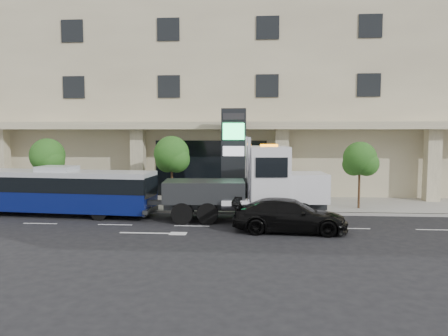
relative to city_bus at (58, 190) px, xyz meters
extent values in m
plane|color=black|center=(8.08, -0.81, -1.44)|extent=(120.00, 120.00, 0.00)
cube|color=gray|center=(8.08, 4.19, -1.37)|extent=(120.00, 6.00, 0.15)
cube|color=gray|center=(8.08, 1.19, -1.37)|extent=(120.00, 0.30, 0.15)
cube|color=tan|center=(8.08, 14.69, 8.56)|extent=(60.00, 15.00, 20.00)
cube|color=tan|center=(8.08, 5.99, 3.76)|extent=(60.00, 2.80, 0.50)
cube|color=black|center=(8.08, 7.16, 0.71)|extent=(8.00, 0.12, 4.00)
cube|color=tan|center=(-6.92, 5.99, 1.16)|extent=(0.90, 0.90, 4.90)
cube|color=tan|center=(3.08, 5.99, 1.16)|extent=(0.90, 0.90, 4.90)
cube|color=tan|center=(13.08, 5.99, 1.16)|extent=(0.90, 0.90, 4.90)
cube|color=tan|center=(23.08, 5.99, 1.16)|extent=(0.90, 0.90, 4.90)
cylinder|color=#422B19|center=(-1.92, 2.79, 0.11)|extent=(0.14, 0.14, 2.80)
sphere|color=#164D17|center=(-1.92, 2.79, 1.83)|extent=(2.20, 2.20, 2.20)
sphere|color=#164D17|center=(-1.57, 2.59, 1.51)|extent=(1.65, 1.65, 1.65)
sphere|color=#164D17|center=(-2.22, 2.99, 1.43)|extent=(1.54, 1.54, 1.54)
cylinder|color=#422B19|center=(6.08, 2.79, 0.18)|extent=(0.14, 0.14, 2.94)
sphere|color=#164D17|center=(6.08, 2.79, 1.99)|extent=(2.20, 2.20, 2.20)
sphere|color=#164D17|center=(6.43, 2.59, 1.65)|extent=(1.65, 1.65, 1.65)
sphere|color=#164D17|center=(5.78, 2.99, 1.57)|extent=(1.54, 1.54, 1.54)
cylinder|color=#422B19|center=(17.58, 2.79, 0.07)|extent=(0.14, 0.14, 2.73)
sphere|color=#164D17|center=(17.58, 2.79, 1.75)|extent=(2.00, 2.00, 2.00)
sphere|color=#164D17|center=(17.93, 2.59, 1.44)|extent=(1.50, 1.50, 1.50)
sphere|color=#164D17|center=(17.28, 2.99, 1.36)|extent=(1.40, 1.40, 1.40)
cylinder|color=black|center=(-3.60, 1.31, -0.98)|extent=(0.95, 0.36, 0.93)
cylinder|color=black|center=(2.87, -1.24, -0.98)|extent=(0.95, 0.36, 0.93)
cylinder|color=black|center=(3.05, 0.70, -0.98)|extent=(0.95, 0.36, 0.93)
cube|color=#0A1352|center=(0.01, 0.00, -0.56)|extent=(11.30, 3.33, 1.11)
cube|color=black|center=(0.01, 0.00, 0.42)|extent=(11.31, 3.37, 0.84)
cube|color=silver|center=(0.01, 0.00, 0.97)|extent=(11.30, 3.33, 0.28)
cube|color=silver|center=(0.01, 0.00, 1.25)|extent=(2.17, 1.67, 0.28)
cube|color=#2D3033|center=(5.50, -0.51, -1.02)|extent=(0.35, 2.32, 0.28)
cube|color=#2D3033|center=(10.74, -0.56, -0.62)|extent=(8.77, 1.73, 0.41)
cube|color=white|center=(14.06, -0.29, 0.35)|extent=(2.24, 2.52, 1.54)
cube|color=silver|center=(15.08, -0.21, 0.35)|extent=(0.25, 2.05, 1.23)
cube|color=white|center=(12.02, -0.46, 1.07)|extent=(2.25, 2.72, 2.97)
cube|color=black|center=(12.99, -0.38, 1.53)|extent=(0.28, 2.26, 1.23)
cylinder|color=silver|center=(10.98, -1.68, 1.33)|extent=(0.20, 0.20, 3.49)
cylinder|color=silver|center=(10.80, 0.57, 1.33)|extent=(0.20, 0.20, 3.49)
cube|color=#2D3033|center=(8.54, -0.74, 0.15)|extent=(4.49, 2.80, 1.13)
cube|color=#2D3033|center=(6.09, -0.94, -0.47)|extent=(1.66, 0.42, 0.23)
cube|color=#2D3033|center=(5.47, -0.99, -0.88)|extent=(0.41, 1.86, 0.18)
cube|color=orange|center=(12.02, -0.46, 2.61)|extent=(0.95, 0.43, 0.14)
cylinder|color=black|center=(13.74, -1.40, -0.88)|extent=(1.15, 0.42, 1.13)
cylinder|color=black|center=(13.57, 0.75, -0.88)|extent=(1.15, 0.42, 1.13)
cylinder|color=black|center=(8.83, -1.80, -0.88)|extent=(1.15, 0.42, 1.13)
cylinder|color=black|center=(8.66, 0.35, -0.88)|extent=(1.15, 0.42, 1.13)
cylinder|color=black|center=(7.50, -1.91, -0.88)|extent=(1.15, 0.42, 1.13)
cylinder|color=black|center=(7.33, 0.24, -0.88)|extent=(1.15, 0.42, 1.13)
imported|color=black|center=(12.94, -3.21, -0.65)|extent=(5.57, 2.50, 1.58)
cube|color=black|center=(9.94, 3.10, 1.75)|extent=(1.54, 0.58, 6.08)
cube|color=#29FB7A|center=(9.94, 2.82, 3.37)|extent=(1.32, 0.12, 1.01)
cube|color=silver|center=(9.94, 2.82, 2.15)|extent=(1.32, 0.12, 0.61)
cube|color=#262628|center=(9.94, 2.82, 4.28)|extent=(1.32, 0.12, 0.41)
camera|label=1|loc=(11.32, -24.01, 3.37)|focal=35.00mm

